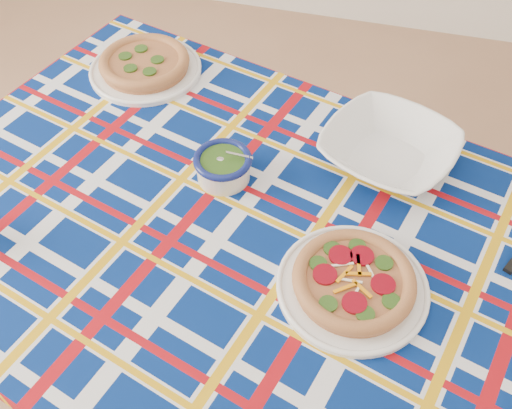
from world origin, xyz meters
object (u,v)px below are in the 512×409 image
(main_focaccia_plate, at_px, (354,280))
(dining_table, at_px, (263,262))
(pesto_bowl, at_px, (223,165))
(serving_bowl, at_px, (389,150))

(main_focaccia_plate, bearing_deg, dining_table, 160.06)
(pesto_bowl, relative_size, serving_bowl, 0.44)
(dining_table, xyz_separation_m, serving_bowl, (0.20, 0.28, 0.11))
(pesto_bowl, bearing_deg, serving_bowl, 22.72)
(main_focaccia_plate, height_order, pesto_bowl, pesto_bowl)
(dining_table, bearing_deg, main_focaccia_plate, -3.56)
(dining_table, xyz_separation_m, pesto_bowl, (-0.12, 0.14, 0.11))
(dining_table, distance_m, pesto_bowl, 0.22)
(pesto_bowl, bearing_deg, main_focaccia_plate, -34.06)
(pesto_bowl, distance_m, serving_bowl, 0.35)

